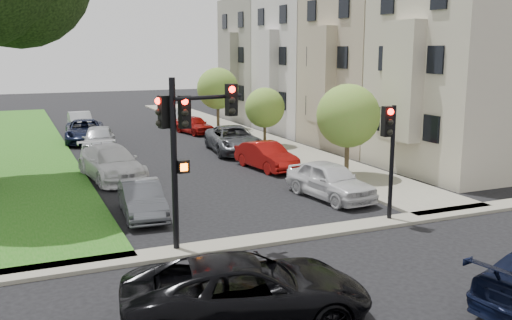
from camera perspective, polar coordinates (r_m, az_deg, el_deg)
name	(u,v)px	position (r m, az deg, el deg)	size (l,w,h in m)	color
ground	(324,258)	(16.90, 6.85, -9.69)	(140.00, 140.00, 0.00)	black
sidewalk_right	(237,133)	(40.84, -1.90, 2.74)	(3.50, 44.00, 0.12)	slate
sidewalk_cross	(293,235)	(18.52, 3.72, -7.54)	(60.00, 1.00, 0.12)	slate
house_a	(469,28)	(29.80, 20.57, 12.24)	(7.70, 7.55, 15.97)	#B3A999
house_b	(377,32)	(35.61, 12.03, 12.38)	(7.70, 7.55, 15.97)	tan
house_c	(316,35)	(41.96, 5.98, 12.32)	(7.70, 7.55, 15.97)	#9A9A9A
house_d	(271,37)	(48.65, 1.56, 12.19)	(7.70, 7.55, 15.97)	gray
small_tree_a	(348,116)	(26.61, 9.19, 4.37)	(2.94, 2.94, 4.41)	black
small_tree_b	(265,108)	(34.83, 0.89, 5.25)	(2.45, 2.45, 3.67)	black
small_tree_c	(218,89)	(42.63, -3.85, 7.14)	(3.08, 3.08, 4.62)	black
traffic_signal_main	(187,133)	(16.68, -6.95, 2.72)	(2.53, 0.70, 5.17)	black
traffic_signal_secondary	(389,142)	(19.96, 13.20, 1.80)	(0.52, 0.42, 4.09)	black
car_cross_near	(247,291)	(12.78, -0.88, -12.97)	(2.52, 5.46, 1.52)	black
car_parked_0	(330,180)	(23.18, 7.42, -2.03)	(1.77, 4.41, 1.50)	silver
car_parked_1	(266,156)	(28.58, 1.05, 0.41)	(1.44, 4.13, 1.36)	maroon
car_parked_2	(234,140)	(33.24, -2.25, 2.06)	(2.56, 5.54, 1.54)	#3F4247
car_parked_3	(194,125)	(40.90, -6.20, 3.52)	(1.53, 3.80, 1.30)	maroon
car_parked_4	(177,119)	(44.60, -7.86, 4.09)	(1.78, 4.38, 1.27)	#999BA0
car_parked_5	(142,199)	(20.95, -11.35, -3.88)	(1.36, 3.90, 1.28)	#3F4247
car_parked_6	(111,163)	(27.19, -14.27, -0.29)	(2.17, 5.34, 1.55)	silver
car_parked_7	(99,139)	(34.56, -15.44, 2.02)	(1.83, 4.54, 1.55)	#999BA0
car_parked_8	(85,131)	(38.52, -16.73, 2.79)	(2.45, 5.30, 1.47)	black
car_parked_9	(80,122)	(43.78, -17.17, 3.67)	(1.51, 4.32, 1.42)	#999BA0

